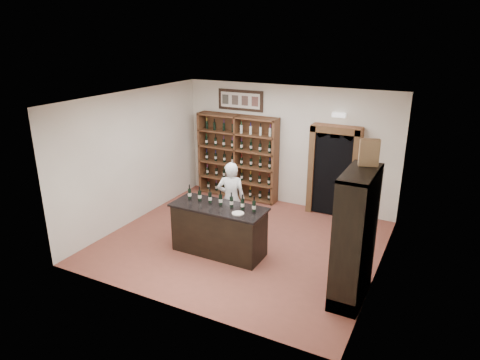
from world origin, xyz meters
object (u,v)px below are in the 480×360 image
Objects in this scene: tasting_counter at (219,230)px; side_cabinet at (355,256)px; wine_crate at (369,153)px; wine_shelf at (238,157)px; counter_bottle_0 at (190,194)px; shopkeeper at (231,199)px.

side_cabinet is at bearing -6.28° from tasting_counter.
wine_shelf is at bearing 126.23° from wine_crate.
counter_bottle_0 is 0.70× the size of wine_crate.
wine_shelf is 4.96m from wine_crate.
wine_crate is at bearing -0.61° from counter_bottle_0.
wine_shelf is 7.33× the size of counter_bottle_0.
tasting_counter is at bearing -69.44° from wine_shelf.
wine_shelf is 2.30m from shopkeeper.
side_cabinet reaches higher than shopkeeper.
tasting_counter is 1.15× the size of shopkeeper.
wine_crate reaches higher than tasting_counter.
shopkeeper is (0.54, 0.76, -0.29)m from counter_bottle_0.
shopkeeper is (-0.18, 0.84, 0.33)m from tasting_counter.
shopkeeper is 3.40m from wine_crate.
wine_shelf reaches higher than counter_bottle_0.
wine_shelf and side_cabinet have the same top height.
side_cabinet is 1.70m from wine_crate.
side_cabinet is at bearing -6.34° from counter_bottle_0.
counter_bottle_0 is at bearing 173.66° from side_cabinet.
side_cabinet is at bearing 137.04° from shopkeeper.
side_cabinet is 5.11× the size of wine_crate.
wine_shelf is 1.17× the size of tasting_counter.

